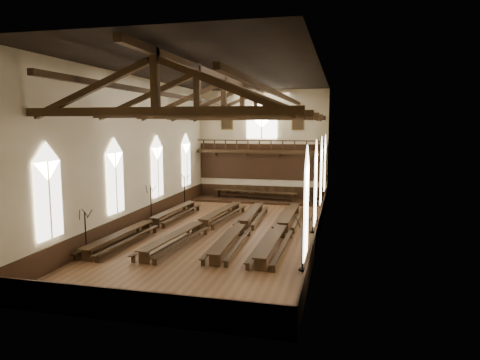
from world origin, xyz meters
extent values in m
plane|color=brown|center=(0.00, 0.00, 0.00)|extent=(26.00, 26.00, 0.00)
plane|color=beige|center=(0.00, 13.00, 5.00)|extent=(12.00, 0.00, 12.00)
plane|color=beige|center=(0.00, -13.00, 5.00)|extent=(12.00, 0.00, 12.00)
plane|color=beige|center=(-6.00, 0.00, 5.00)|extent=(0.00, 26.00, 26.00)
plane|color=beige|center=(6.00, 0.00, 5.00)|extent=(0.00, 26.00, 26.00)
plane|color=black|center=(0.00, 0.00, 10.00)|extent=(26.00, 26.00, 0.00)
cube|color=#311B0E|center=(0.00, 12.96, 0.60)|extent=(11.90, 0.08, 1.20)
cube|color=#311B0E|center=(0.00, -12.96, 0.60)|extent=(11.90, 0.08, 1.20)
cube|color=#311B0E|center=(-5.96, 0.00, 0.60)|extent=(0.08, 25.90, 1.20)
cube|color=#311B0E|center=(5.96, 0.00, 0.60)|extent=(0.08, 25.90, 1.20)
cube|color=white|center=(-5.90, -9.00, 3.40)|extent=(0.05, 1.80, 3.60)
cube|color=white|center=(-5.90, -9.00, 5.20)|extent=(0.05, 1.80, 1.80)
cylinder|color=beige|center=(-5.86, -9.00, 3.40)|extent=(0.08, 0.08, 3.60)
cube|color=white|center=(-5.90, -3.00, 3.40)|extent=(0.05, 1.80, 3.60)
cube|color=white|center=(-5.90, -3.00, 5.20)|extent=(0.05, 1.80, 1.80)
cylinder|color=beige|center=(-5.86, -3.00, 3.40)|extent=(0.08, 0.08, 3.60)
cube|color=white|center=(-5.90, 3.00, 3.40)|extent=(0.05, 1.80, 3.60)
cube|color=white|center=(-5.90, 3.00, 5.20)|extent=(0.05, 1.80, 1.80)
cylinder|color=beige|center=(-5.86, 3.00, 3.40)|extent=(0.08, 0.08, 3.60)
cube|color=white|center=(-5.90, 9.00, 3.40)|extent=(0.05, 1.80, 3.60)
cube|color=white|center=(-5.90, 9.00, 5.20)|extent=(0.05, 1.80, 1.80)
cylinder|color=beige|center=(-5.86, 9.00, 3.40)|extent=(0.08, 0.08, 3.60)
cube|color=white|center=(5.90, -9.00, 3.40)|extent=(0.05, 1.80, 3.60)
cube|color=white|center=(5.90, -9.00, 5.20)|extent=(0.05, 1.80, 1.80)
cylinder|color=beige|center=(5.86, -9.00, 3.40)|extent=(0.08, 0.08, 3.60)
cube|color=white|center=(5.90, -3.00, 3.40)|extent=(0.05, 1.80, 3.60)
cube|color=white|center=(5.90, -3.00, 5.20)|extent=(0.05, 1.80, 1.80)
cylinder|color=beige|center=(5.86, -3.00, 3.40)|extent=(0.08, 0.08, 3.60)
cube|color=white|center=(5.90, 3.00, 3.40)|extent=(0.05, 1.80, 3.60)
cube|color=white|center=(5.90, 3.00, 5.20)|extent=(0.05, 1.80, 1.80)
cylinder|color=beige|center=(5.86, 3.00, 3.40)|extent=(0.08, 0.08, 3.60)
cube|color=white|center=(5.90, 9.00, 3.40)|extent=(0.05, 1.80, 3.60)
cube|color=white|center=(5.90, 9.00, 5.20)|extent=(0.05, 1.80, 1.80)
cylinder|color=beige|center=(5.86, 9.00, 3.40)|extent=(0.08, 0.08, 3.60)
cube|color=white|center=(0.00, 12.90, 6.80)|extent=(2.80, 0.05, 2.40)
cube|color=white|center=(0.00, 12.90, 8.00)|extent=(2.80, 0.05, 2.80)
cylinder|color=beige|center=(0.00, 12.86, 6.80)|extent=(0.10, 0.10, 2.40)
cube|color=#311E0F|center=(0.00, 12.35, 4.40)|extent=(11.80, 1.20, 0.20)
cube|color=#311B0E|center=(0.00, 12.94, 3.45)|extent=(11.80, 0.10, 3.30)
cube|color=#311E0F|center=(0.00, 11.81, 5.45)|extent=(11.60, 0.12, 0.10)
cube|color=#311E0F|center=(0.00, 11.81, 4.55)|extent=(11.60, 0.12, 0.10)
cube|color=#311E0F|center=(-4.50, 12.75, 4.15)|extent=(0.35, 0.40, 0.50)
cube|color=#311E0F|center=(-1.50, 12.75, 4.15)|extent=(0.35, 0.40, 0.50)
cube|color=#311E0F|center=(1.50, 12.75, 4.15)|extent=(0.35, 0.40, 0.50)
cube|color=#311E0F|center=(4.50, 12.75, 4.15)|extent=(0.35, 0.40, 0.50)
cube|color=brown|center=(-3.30, 12.91, 7.10)|extent=(1.15, 0.06, 1.45)
cube|color=black|center=(-3.30, 12.87, 7.10)|extent=(0.95, 0.04, 1.25)
cube|color=brown|center=(3.30, 12.91, 7.10)|extent=(1.15, 0.06, 1.45)
cube|color=black|center=(3.30, 12.87, 7.10)|extent=(0.95, 0.04, 1.25)
cube|color=#311E0F|center=(0.00, -10.00, 7.40)|extent=(11.70, 0.35, 0.35)
cube|color=#311E0F|center=(0.00, -10.00, 8.70)|extent=(0.30, 0.30, 2.40)
cube|color=#311E0F|center=(-2.88, -10.00, 8.30)|extent=(5.44, 0.26, 2.40)
cube|color=#311E0F|center=(2.88, -10.00, 8.30)|extent=(5.44, 0.26, 2.40)
cube|color=#311E0F|center=(0.00, -5.00, 7.40)|extent=(11.70, 0.35, 0.35)
cube|color=#311E0F|center=(0.00, -5.00, 8.70)|extent=(0.30, 0.30, 2.40)
cube|color=#311E0F|center=(-2.88, -5.00, 8.30)|extent=(5.44, 0.26, 2.40)
cube|color=#311E0F|center=(2.88, -5.00, 8.30)|extent=(5.44, 0.26, 2.40)
cube|color=#311E0F|center=(0.00, 0.00, 7.40)|extent=(11.70, 0.35, 0.35)
cube|color=#311E0F|center=(0.00, 0.00, 8.70)|extent=(0.30, 0.30, 2.40)
cube|color=#311E0F|center=(-2.88, 0.00, 8.30)|extent=(5.44, 0.26, 2.40)
cube|color=#311E0F|center=(2.88, 0.00, 8.30)|extent=(5.44, 0.26, 2.40)
cube|color=#311E0F|center=(0.00, 5.00, 7.40)|extent=(11.70, 0.35, 0.35)
cube|color=#311E0F|center=(0.00, 5.00, 8.70)|extent=(0.30, 0.30, 2.40)
cube|color=#311E0F|center=(-2.88, 5.00, 8.30)|extent=(5.44, 0.26, 2.40)
cube|color=#311E0F|center=(2.88, 5.00, 8.30)|extent=(5.44, 0.26, 2.40)
cube|color=#311E0F|center=(0.00, 10.00, 7.40)|extent=(11.70, 0.35, 0.35)
cube|color=#311E0F|center=(0.00, 10.00, 8.70)|extent=(0.30, 0.30, 2.40)
cube|color=#311E0F|center=(-2.88, 10.00, 8.30)|extent=(5.44, 0.26, 2.40)
cube|color=#311E0F|center=(2.88, 10.00, 8.30)|extent=(5.44, 0.26, 2.40)
cube|color=#311E0F|center=(-3.36, 0.00, 8.70)|extent=(0.25, 25.70, 0.25)
cube|color=#311E0F|center=(3.36, 0.00, 8.70)|extent=(0.25, 25.70, 0.25)
cube|color=#311E0F|center=(0.00, 0.00, 9.70)|extent=(0.30, 25.70, 0.30)
cube|color=#311E0F|center=(-4.83, -4.30, 0.68)|extent=(1.00, 6.77, 0.08)
cube|color=#311E0F|center=(-4.83, -7.34, 0.32)|extent=(0.58, 0.10, 0.65)
cube|color=#311E0F|center=(-4.83, -1.27, 0.32)|extent=(0.58, 0.10, 0.65)
cube|color=#311E0F|center=(-4.83, -4.30, 0.24)|extent=(0.37, 5.97, 0.08)
cube|color=#311E0F|center=(-5.43, -4.27, 0.40)|extent=(0.60, 6.75, 0.06)
cube|color=#311E0F|center=(-5.43, -7.36, 0.19)|extent=(0.22, 0.08, 0.38)
cube|color=#311E0F|center=(-5.43, -1.19, 0.19)|extent=(0.22, 0.08, 0.38)
cube|color=#311E0F|center=(-4.23, -4.33, 0.40)|extent=(0.60, 6.75, 0.06)
cube|color=#311E0F|center=(-4.23, -7.42, 0.19)|extent=(0.22, 0.08, 0.38)
cube|color=#311E0F|center=(-4.23, -1.25, 0.19)|extent=(0.22, 0.08, 0.38)
cube|color=#311E0F|center=(-4.83, 3.10, 0.68)|extent=(1.00, 6.77, 0.08)
cube|color=#311E0F|center=(-4.83, 0.06, 0.32)|extent=(0.58, 0.10, 0.65)
cube|color=#311E0F|center=(-4.83, 6.13, 0.32)|extent=(0.58, 0.10, 0.65)
cube|color=#311E0F|center=(-4.83, 3.10, 0.24)|extent=(0.37, 5.97, 0.08)
cube|color=#311E0F|center=(-5.43, 3.13, 0.40)|extent=(0.60, 6.75, 0.06)
cube|color=#311E0F|center=(-5.43, 0.04, 0.19)|extent=(0.22, 0.08, 0.38)
cube|color=#311E0F|center=(-5.43, 6.21, 0.19)|extent=(0.22, 0.08, 0.38)
cube|color=#311E0F|center=(-4.23, 3.07, 0.40)|extent=(0.60, 6.75, 0.06)
cube|color=#311E0F|center=(-4.23, -0.02, 0.19)|extent=(0.22, 0.08, 0.38)
cube|color=#311E0F|center=(-4.23, 6.15, 0.19)|extent=(0.22, 0.08, 0.38)
cube|color=#311E0F|center=(-1.51, -3.94, 0.69)|extent=(1.34, 6.84, 0.08)
cube|color=#311E0F|center=(-1.51, -7.00, 0.33)|extent=(0.58, 0.13, 0.65)
cube|color=#311E0F|center=(-1.51, -0.88, 0.33)|extent=(0.58, 0.13, 0.65)
cube|color=#311E0F|center=(-1.51, -3.94, 0.24)|extent=(0.66, 6.01, 0.08)
cube|color=#311E0F|center=(-2.11, -3.88, 0.41)|extent=(0.93, 6.80, 0.06)
cube|color=#311E0F|center=(-2.11, -6.99, 0.19)|extent=(0.22, 0.09, 0.38)
cube|color=#311E0F|center=(-2.11, -0.77, 0.19)|extent=(0.22, 0.09, 0.38)
cube|color=#311E0F|center=(-0.91, -4.00, 0.41)|extent=(0.93, 6.80, 0.06)
cube|color=#311E0F|center=(-0.91, -7.11, 0.19)|extent=(0.22, 0.09, 0.38)
cube|color=#311E0F|center=(-0.91, -0.89, 0.19)|extent=(0.22, 0.09, 0.38)
cube|color=#311E0F|center=(-1.51, 3.46, 0.69)|extent=(1.34, 6.84, 0.08)
cube|color=#311E0F|center=(-1.51, 0.40, 0.33)|extent=(0.58, 0.13, 0.65)
cube|color=#311E0F|center=(-1.51, 6.52, 0.33)|extent=(0.58, 0.13, 0.65)
cube|color=#311E0F|center=(-1.51, 3.46, 0.24)|extent=(0.66, 6.01, 0.08)
cube|color=#311E0F|center=(-2.11, 3.52, 0.41)|extent=(0.93, 6.80, 0.06)
cube|color=#311E0F|center=(-2.11, 0.41, 0.19)|extent=(0.22, 0.09, 0.38)
cube|color=#311E0F|center=(-2.11, 6.63, 0.19)|extent=(0.22, 0.09, 0.38)
cube|color=#311E0F|center=(-0.91, 3.40, 0.41)|extent=(0.93, 6.80, 0.06)
cube|color=#311E0F|center=(-0.91, 0.29, 0.19)|extent=(0.22, 0.09, 0.38)
cube|color=#311E0F|center=(-0.91, 6.51, 0.19)|extent=(0.22, 0.09, 0.38)
cube|color=#311E0F|center=(1.13, -3.64, 0.66)|extent=(0.84, 6.54, 0.07)
cube|color=#311E0F|center=(1.13, -6.57, 0.31)|extent=(0.56, 0.09, 0.62)
cube|color=#311E0F|center=(1.13, -0.70, 0.31)|extent=(0.56, 0.09, 0.62)
cube|color=#311E0F|center=(1.13, -3.64, 0.23)|extent=(0.24, 5.78, 0.07)
cube|color=#311E0F|center=(0.56, -3.65, 0.39)|extent=(0.45, 6.53, 0.06)
cube|color=#311E0F|center=(0.56, -6.64, 0.18)|extent=(0.21, 0.07, 0.36)
cube|color=#311E0F|center=(0.56, -0.67, 0.18)|extent=(0.21, 0.07, 0.36)
cube|color=#311E0F|center=(1.71, -3.62, 0.39)|extent=(0.45, 6.53, 0.06)
cube|color=#311E0F|center=(1.71, -6.60, 0.18)|extent=(0.21, 0.07, 0.36)
cube|color=#311E0F|center=(1.71, -0.63, 0.18)|extent=(0.21, 0.07, 0.36)
cube|color=#311E0F|center=(1.13, 3.76, 0.66)|extent=(0.84, 6.54, 0.07)
cube|color=#311E0F|center=(1.13, 0.83, 0.31)|extent=(0.56, 0.09, 0.62)
cube|color=#311E0F|center=(1.13, 6.70, 0.31)|extent=(0.56, 0.09, 0.62)
cube|color=#311E0F|center=(1.13, 3.76, 0.23)|extent=(0.24, 5.78, 0.07)
cube|color=#311E0F|center=(0.56, 3.75, 0.39)|extent=(0.45, 6.53, 0.06)
cube|color=#311E0F|center=(0.56, 0.76, 0.18)|extent=(0.21, 0.07, 0.36)
cube|color=#311E0F|center=(0.56, 6.73, 0.18)|extent=(0.21, 0.07, 0.36)
cube|color=#311E0F|center=(1.71, 3.78, 0.39)|extent=(0.45, 6.53, 0.06)
cube|color=#311E0F|center=(1.71, 0.80, 0.18)|extent=(0.21, 0.07, 0.36)
cube|color=#311E0F|center=(1.71, 6.77, 0.18)|extent=(0.21, 0.07, 0.36)
cube|color=#311E0F|center=(3.72, -3.63, 0.69)|extent=(0.76, 6.86, 0.08)
cube|color=#311E0F|center=(3.72, -6.71, 0.33)|extent=(0.58, 0.08, 0.66)
cube|color=#311E0F|center=(3.72, -0.54, 0.33)|extent=(0.58, 0.08, 0.66)
cube|color=#311E0F|center=(3.72, -3.63, 0.24)|extent=(0.15, 6.07, 0.08)
cube|color=#311E0F|center=(3.11, -3.62, 0.41)|extent=(0.35, 6.85, 0.06)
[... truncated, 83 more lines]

